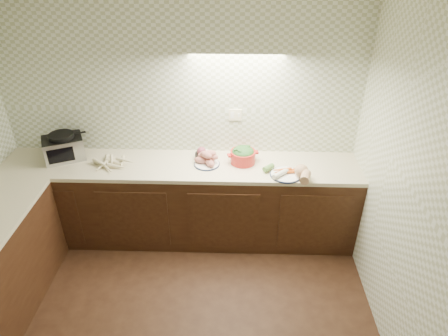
{
  "coord_description": "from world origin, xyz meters",
  "views": [
    {
      "loc": [
        0.55,
        -1.91,
        2.96
      ],
      "look_at": [
        0.45,
        1.25,
        1.02
      ],
      "focal_mm": 32.0,
      "sensor_mm": 36.0,
      "label": 1
    }
  ],
  "objects_px": {
    "dutch_oven": "(243,155)",
    "veg_plate": "(293,172)",
    "parsnip_pile": "(112,163)",
    "sweet_potato_plate": "(207,159)",
    "toaster_oven": "(64,147)",
    "onion_bowl": "(203,154)"
  },
  "relations": [
    {
      "from": "dutch_oven",
      "to": "onion_bowl",
      "type": "bearing_deg",
      "value": 155.33
    },
    {
      "from": "sweet_potato_plate",
      "to": "toaster_oven",
      "type": "bearing_deg",
      "value": 176.78
    },
    {
      "from": "sweet_potato_plate",
      "to": "veg_plate",
      "type": "distance_m",
      "value": 0.85
    },
    {
      "from": "parsnip_pile",
      "to": "veg_plate",
      "type": "height_order",
      "value": "veg_plate"
    },
    {
      "from": "parsnip_pile",
      "to": "onion_bowl",
      "type": "relative_size",
      "value": 1.87
    },
    {
      "from": "parsnip_pile",
      "to": "sweet_potato_plate",
      "type": "xyz_separation_m",
      "value": [
        0.95,
        0.06,
        0.03
      ]
    },
    {
      "from": "onion_bowl",
      "to": "dutch_oven",
      "type": "bearing_deg",
      "value": -8.94
    },
    {
      "from": "sweet_potato_plate",
      "to": "veg_plate",
      "type": "height_order",
      "value": "sweet_potato_plate"
    },
    {
      "from": "toaster_oven",
      "to": "onion_bowl",
      "type": "relative_size",
      "value": 2.78
    },
    {
      "from": "onion_bowl",
      "to": "dutch_oven",
      "type": "relative_size",
      "value": 0.53
    },
    {
      "from": "toaster_oven",
      "to": "dutch_oven",
      "type": "relative_size",
      "value": 1.48
    },
    {
      "from": "parsnip_pile",
      "to": "sweet_potato_plate",
      "type": "bearing_deg",
      "value": 3.36
    },
    {
      "from": "toaster_oven",
      "to": "onion_bowl",
      "type": "distance_m",
      "value": 1.42
    },
    {
      "from": "parsnip_pile",
      "to": "veg_plate",
      "type": "xyz_separation_m",
      "value": [
        1.78,
        -0.14,
        0.02
      ]
    },
    {
      "from": "parsnip_pile",
      "to": "sweet_potato_plate",
      "type": "distance_m",
      "value": 0.95
    },
    {
      "from": "dutch_oven",
      "to": "veg_plate",
      "type": "distance_m",
      "value": 0.53
    },
    {
      "from": "onion_bowl",
      "to": "dutch_oven",
      "type": "xyz_separation_m",
      "value": [
        0.41,
        -0.06,
        0.04
      ]
    },
    {
      "from": "toaster_oven",
      "to": "onion_bowl",
      "type": "bearing_deg",
      "value": -23.49
    },
    {
      "from": "sweet_potato_plate",
      "to": "veg_plate",
      "type": "relative_size",
      "value": 0.56
    },
    {
      "from": "onion_bowl",
      "to": "sweet_potato_plate",
      "type": "bearing_deg",
      "value": -65.8
    },
    {
      "from": "onion_bowl",
      "to": "veg_plate",
      "type": "relative_size",
      "value": 0.35
    },
    {
      "from": "sweet_potato_plate",
      "to": "veg_plate",
      "type": "bearing_deg",
      "value": -13.42
    }
  ]
}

